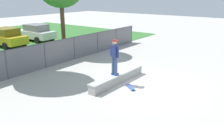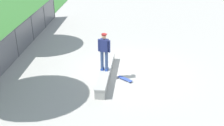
# 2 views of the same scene
# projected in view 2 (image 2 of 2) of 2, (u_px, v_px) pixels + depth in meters

# --- Properties ---
(ground_plane) EXTENTS (80.00, 80.00, 0.00)m
(ground_plane) POSITION_uv_depth(u_px,v_px,m) (131.00, 72.00, 14.61)
(ground_plane) COLOR #ADAAA3
(concrete_ledge) EXTENTS (4.16, 0.57, 0.50)m
(concrete_ledge) POSITION_uv_depth(u_px,v_px,m) (106.00, 72.00, 13.98)
(concrete_ledge) COLOR #999993
(concrete_ledge) RESTS_ON ground
(skateboarder) EXTENTS (0.35, 0.59, 1.84)m
(skateboarder) POSITION_uv_depth(u_px,v_px,m) (104.00, 50.00, 13.21)
(skateboarder) COLOR #2647A5
(skateboarder) RESTS_ON concrete_ledge
(skateboard) EXTENTS (0.64, 0.76, 0.09)m
(skateboard) POSITION_uv_depth(u_px,v_px,m) (125.00, 79.00, 13.77)
(skateboard) COLOR #334CB2
(skateboard) RESTS_ON ground
(chainlink_fence) EXTENTS (18.04, 0.07, 1.64)m
(chainlink_fence) POSITION_uv_depth(u_px,v_px,m) (7.00, 51.00, 14.72)
(chainlink_fence) COLOR #4C4C51
(chainlink_fence) RESTS_ON ground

